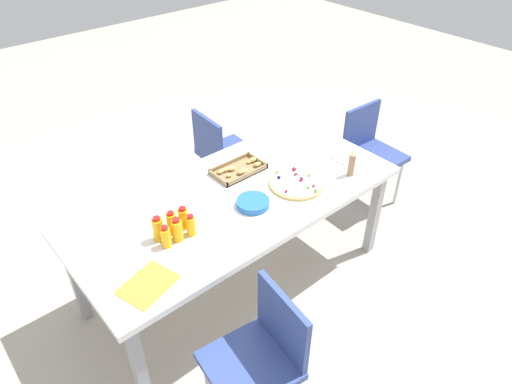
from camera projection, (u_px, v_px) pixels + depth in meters
ground_plane at (238, 279)px, 3.24m from camera, size 12.00×12.00×0.00m
party_table at (236, 203)px, 2.83m from camera, size 2.04×0.95×0.75m
chair_near_left at (262, 352)px, 2.20m from camera, size 0.45×0.45×0.83m
chair_end at (369, 148)px, 3.71m from camera, size 0.42×0.42×0.83m
chair_far_right at (221, 150)px, 3.68m from camera, size 0.42×0.42×0.83m
juice_bottle_0 at (166, 237)px, 2.40m from camera, size 0.05×0.05×0.13m
juice_bottle_1 at (177, 230)px, 2.44m from camera, size 0.06×0.06×0.14m
juice_bottle_2 at (191, 225)px, 2.48m from camera, size 0.05×0.05×0.13m
juice_bottle_3 at (158, 229)px, 2.44m from camera, size 0.06×0.06×0.15m
juice_bottle_4 at (172, 223)px, 2.49m from camera, size 0.06×0.06×0.14m
juice_bottle_5 at (183, 218)px, 2.52m from camera, size 0.06×0.06×0.14m
fruit_pizza at (297, 183)px, 2.88m from camera, size 0.35×0.35×0.05m
snack_tray at (239, 169)px, 3.00m from camera, size 0.34×0.20×0.04m
plate_stack at (253, 203)px, 2.70m from camera, size 0.20×0.20×0.04m
napkin_stack at (344, 157)px, 3.13m from camera, size 0.15×0.15×0.01m
cardboard_tube at (351, 165)px, 2.93m from camera, size 0.04×0.04×0.15m
paper_folder at (148, 284)px, 2.22m from camera, size 0.31×0.26×0.01m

